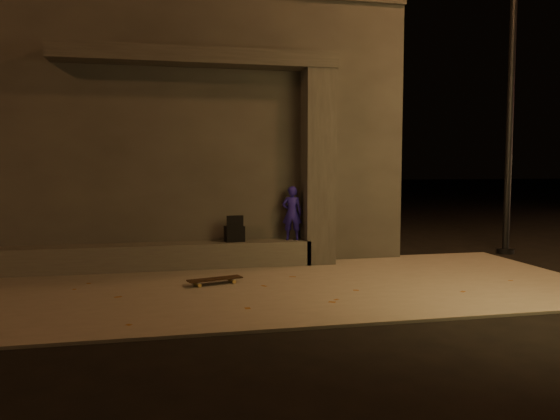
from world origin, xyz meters
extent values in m
plane|color=black|center=(0.00, 0.00, 0.00)|extent=(120.00, 120.00, 0.00)
cube|color=slate|center=(0.00, 2.00, 0.02)|extent=(11.00, 4.40, 0.04)
cube|color=#383633|center=(-1.00, 6.50, 2.60)|extent=(9.00, 5.00, 5.20)
cube|color=#4E4B47|center=(-1.50, 3.75, 0.27)|extent=(6.00, 0.55, 0.45)
cube|color=#383633|center=(1.70, 3.75, 1.84)|extent=(0.55, 0.55, 3.60)
cube|color=#383633|center=(-0.50, 3.80, 3.78)|extent=(5.00, 0.70, 0.28)
imported|color=#1F1692|center=(1.20, 3.75, 0.99)|extent=(0.42, 0.33, 1.01)
cube|color=black|center=(0.12, 3.75, 0.63)|extent=(0.37, 0.27, 0.28)
cube|color=black|center=(0.12, 3.75, 0.88)|extent=(0.31, 0.08, 0.20)
cube|color=black|center=(-0.38, 2.25, 0.13)|extent=(0.89, 0.45, 0.02)
cylinder|color=tan|center=(-0.13, 2.41, 0.07)|extent=(0.07, 0.05, 0.06)
cylinder|color=tan|center=(-0.09, 2.25, 0.07)|extent=(0.07, 0.05, 0.06)
cylinder|color=tan|center=(-0.68, 2.25, 0.07)|extent=(0.07, 0.05, 0.06)
cylinder|color=tan|center=(-0.64, 2.09, 0.07)|extent=(0.07, 0.05, 0.06)
cube|color=#99999E|center=(-0.11, 2.33, 0.11)|extent=(0.10, 0.18, 0.02)
cube|color=#99999E|center=(-0.66, 2.17, 0.11)|extent=(0.10, 0.18, 0.02)
cylinder|color=black|center=(6.01, 4.18, 3.59)|extent=(0.14, 0.14, 7.18)
cylinder|color=black|center=(6.01, 4.18, 0.05)|extent=(0.36, 0.36, 0.10)
camera|label=1|loc=(-1.16, -6.11, 1.89)|focal=35.00mm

